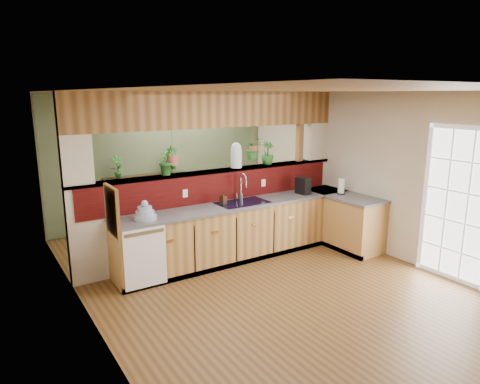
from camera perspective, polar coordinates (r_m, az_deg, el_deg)
ground at (r=6.10m, az=3.41°, el=-11.87°), size 4.60×7.00×0.01m
ceiling at (r=5.55m, az=3.78°, el=13.34°), size 4.60×7.00×0.01m
wall_back at (r=8.71m, az=-10.18°, el=4.40°), size 4.60×0.02×2.60m
wall_left at (r=4.74m, az=-19.50°, el=-3.20°), size 0.02×7.00×2.60m
wall_right at (r=7.26m, az=18.41°, el=2.28°), size 0.02×7.00×2.60m
pass_through_partition at (r=6.83m, az=-2.91°, el=1.36°), size 4.60×0.21×2.60m
pass_through_ledge at (r=6.78m, az=-3.16°, el=2.82°), size 4.60×0.21×0.04m
header_beam at (r=6.68m, az=-3.26°, el=10.90°), size 4.60×0.15×0.55m
sage_backwall at (r=8.69m, az=-10.13°, el=4.39°), size 4.55×0.02×2.55m
countertop at (r=7.06m, az=4.82°, el=-4.50°), size 4.14×1.52×0.90m
dishwasher at (r=5.83m, az=-12.50°, el=-8.53°), size 0.58×0.03×0.82m
navy_sink at (r=6.72m, az=0.34°, el=-2.07°), size 0.82×0.50×0.18m
french_door at (r=6.57m, az=26.87°, el=-1.77°), size 0.06×1.02×2.16m
framed_print at (r=3.93m, az=-16.63°, el=-2.45°), size 0.04×0.35×0.45m
faucet at (r=6.82m, az=0.28°, el=0.88°), size 0.19×0.19×0.44m
dish_stack at (r=5.92m, az=-12.55°, el=-2.82°), size 0.31×0.31×0.27m
soap_dispenser at (r=6.57m, az=-2.24°, el=-0.83°), size 0.11×0.11×0.19m
coffee_maker at (r=7.33m, az=8.44°, el=0.73°), size 0.15×0.25×0.28m
paper_towel at (r=7.45m, az=13.35°, el=0.70°), size 0.13×0.13×0.28m
glass_jar at (r=6.94m, az=-0.50°, el=4.94°), size 0.18×0.18×0.41m
ledge_plant_left at (r=6.38m, az=-9.75°, el=4.19°), size 0.30×0.28×0.44m
ledge_plant_right at (r=7.29m, az=3.66°, el=5.23°), size 0.23×0.23×0.39m
hanging_plant_a at (r=6.40m, az=-9.02°, el=5.54°), size 0.19×0.17×0.52m
hanging_plant_b at (r=7.08m, az=1.70°, el=7.06°), size 0.36×0.33×0.48m
shelving_console at (r=8.47m, az=-12.16°, el=-1.44°), size 1.66×0.64×1.08m
shelf_plant_a at (r=8.15m, az=-16.06°, el=3.25°), size 0.25×0.19×0.44m
shelf_plant_b at (r=8.48m, az=-9.67°, el=3.92°), size 0.29×0.29×0.44m
floor_plant at (r=8.66m, az=-0.59°, el=-1.61°), size 0.87×0.81×0.77m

